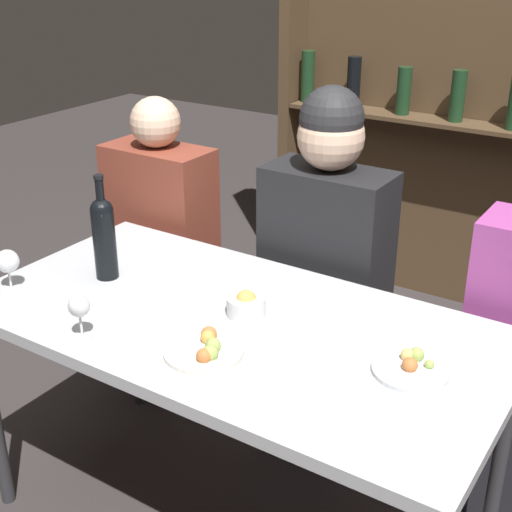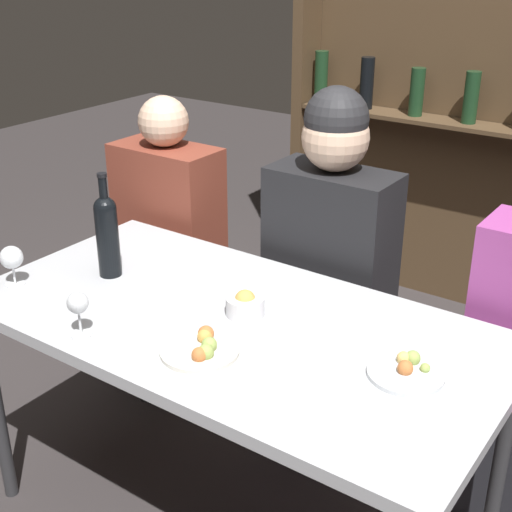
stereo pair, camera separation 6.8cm
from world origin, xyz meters
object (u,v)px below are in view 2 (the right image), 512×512
wine_glass_0 (12,259)px  food_plate_0 (202,348)px  wine_bottle (107,232)px  wine_glass_1 (78,305)px  food_plate_1 (407,370)px  snack_bowl (245,304)px  seated_person_left (171,254)px  seated_person_center (329,281)px

wine_glass_0 → food_plate_0: wine_glass_0 is taller
wine_bottle → wine_glass_0: wine_bottle is taller
wine_bottle → wine_glass_1: 0.38m
food_plate_1 → snack_bowl: size_ratio=1.72×
food_plate_0 → snack_bowl: size_ratio=1.88×
wine_bottle → seated_person_left: size_ratio=0.28×
wine_bottle → wine_glass_1: wine_bottle is taller
wine_glass_0 → food_plate_1: bearing=11.3°
food_plate_1 → seated_person_left: seated_person_left is taller
snack_bowl → seated_person_left: size_ratio=0.09×
food_plate_1 → seated_person_center: 0.77m
wine_glass_1 → seated_person_left: bearing=117.9°
wine_glass_0 → seated_person_left: size_ratio=0.11×
food_plate_0 → wine_bottle: bearing=159.9°
wine_glass_1 → seated_person_left: (-0.46, 0.87, -0.29)m
snack_bowl → seated_person_left: (-0.76, 0.53, -0.23)m
seated_person_center → seated_person_left: bearing=180.0°
seated_person_left → food_plate_0: bearing=-43.8°
wine_bottle → food_plate_1: (1.01, 0.02, -0.14)m
seated_person_center → food_plate_1: bearing=-45.9°
wine_glass_1 → food_plate_1: size_ratio=0.66×
food_plate_1 → seated_person_center: bearing=134.1°
snack_bowl → seated_person_left: 0.95m
wine_glass_1 → seated_person_center: 0.94m
wine_glass_0 → food_plate_0: (0.72, 0.03, -0.07)m
wine_glass_1 → seated_person_left: 1.03m
wine_glass_1 → seated_person_center: (0.27, 0.87, -0.20)m
snack_bowl → seated_person_left: bearing=145.3°
wine_bottle → food_plate_0: bearing=-20.1°
wine_glass_0 → seated_person_left: (-0.07, 0.78, -0.29)m
wine_glass_0 → food_plate_0: bearing=2.2°
food_plate_1 → seated_person_left: size_ratio=0.16×
snack_bowl → wine_bottle: bearing=-176.2°
seated_person_left → seated_person_center: 0.74m
wine_glass_1 → food_plate_0: wine_glass_1 is taller
seated_person_left → snack_bowl: bearing=-34.7°
food_plate_0 → wine_glass_0: bearing=-177.8°
wine_glass_0 → seated_person_left: 0.84m
food_plate_0 → seated_person_center: bearing=93.8°
wine_glass_1 → seated_person_center: seated_person_center is taller
wine_bottle → food_plate_1: wine_bottle is taller
food_plate_0 → seated_person_center: (-0.05, 0.75, -0.13)m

